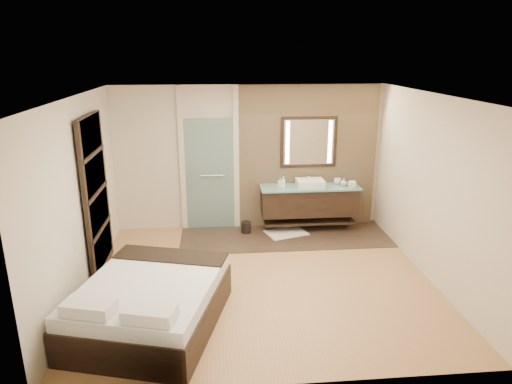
{
  "coord_description": "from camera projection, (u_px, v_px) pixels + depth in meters",
  "views": [
    {
      "loc": [
        -0.63,
        -6.08,
        3.27
      ],
      "look_at": [
        -0.03,
        0.6,
        1.19
      ],
      "focal_mm": 32.0,
      "sensor_mm": 36.0,
      "label": 1
    }
  ],
  "objects": [
    {
      "name": "shoji_partition",
      "position": [
        96.0,
        195.0,
        6.81
      ],
      "size": [
        0.06,
        1.2,
        2.4
      ],
      "color": "black",
      "rests_on": "floor"
    },
    {
      "name": "vanity",
      "position": [
        309.0,
        201.0,
        8.56
      ],
      "size": [
        1.85,
        0.55,
        0.88
      ],
      "color": "black",
      "rests_on": "stone_wall"
    },
    {
      "name": "soap_bottle_a",
      "position": [
        283.0,
        182.0,
        8.34
      ],
      "size": [
        0.11,
        0.11,
        0.22
      ],
      "primitive_type": "imported",
      "rotation": [
        0.0,
        0.0,
        0.34
      ],
      "color": "white",
      "rests_on": "vanity"
    },
    {
      "name": "waste_bin",
      "position": [
        246.0,
        227.0,
        8.53
      ],
      "size": [
        0.19,
        0.19,
        0.22
      ],
      "primitive_type": "cylinder",
      "rotation": [
        0.0,
        0.0,
        -0.07
      ],
      "color": "black",
      "rests_on": "floor"
    },
    {
      "name": "stone_wall",
      "position": [
        308.0,
        157.0,
        8.61
      ],
      "size": [
        2.6,
        0.08,
        2.7
      ],
      "primitive_type": "cube",
      "color": "tan",
      "rests_on": "floor"
    },
    {
      "name": "tile_strip",
      "position": [
        285.0,
        237.0,
        8.38
      ],
      "size": [
        3.8,
        1.3,
        0.01
      ],
      "primitive_type": "cube",
      "color": "#33231C",
      "rests_on": "floor"
    },
    {
      "name": "cup",
      "position": [
        337.0,
        181.0,
        8.61
      ],
      "size": [
        0.17,
        0.17,
        0.11
      ],
      "primitive_type": "imported",
      "rotation": [
        0.0,
        0.0,
        0.27
      ],
      "color": "white",
      "rests_on": "vanity"
    },
    {
      "name": "frosted_door",
      "position": [
        210.0,
        170.0,
        8.5
      ],
      "size": [
        1.1,
        0.12,
        2.7
      ],
      "color": "#A1CCC3",
      "rests_on": "floor"
    },
    {
      "name": "soap_bottle_c",
      "position": [
        344.0,
        182.0,
        8.48
      ],
      "size": [
        0.14,
        0.14,
        0.15
      ],
      "primitive_type": "imported",
      "rotation": [
        0.0,
        0.0,
        0.3
      ],
      "color": "silver",
      "rests_on": "vanity"
    },
    {
      "name": "mirror_unit",
      "position": [
        309.0,
        142.0,
        8.47
      ],
      "size": [
        1.06,
        0.04,
        0.96
      ],
      "color": "black",
      "rests_on": "stone_wall"
    },
    {
      "name": "soap_bottle_b",
      "position": [
        280.0,
        183.0,
        8.38
      ],
      "size": [
        0.09,
        0.09,
        0.18
      ],
      "primitive_type": "imported",
      "rotation": [
        0.0,
        0.0,
        0.14
      ],
      "color": "#B2B2B2",
      "rests_on": "vanity"
    },
    {
      "name": "tissue_box",
      "position": [
        352.0,
        184.0,
        8.43
      ],
      "size": [
        0.13,
        0.13,
        0.1
      ],
      "primitive_type": "cube",
      "rotation": [
        0.0,
        0.0,
        -0.1
      ],
      "color": "silver",
      "rests_on": "vanity"
    },
    {
      "name": "floor",
      "position": [
        261.0,
        280.0,
        6.81
      ],
      "size": [
        5.0,
        5.0,
        0.0
      ],
      "primitive_type": "plane",
      "color": "#A48144",
      "rests_on": "ground"
    },
    {
      "name": "bed",
      "position": [
        151.0,
        303.0,
        5.58
      ],
      "size": [
        2.02,
        2.29,
        0.75
      ],
      "rotation": [
        0.0,
        0.0,
        -0.27
      ],
      "color": "black",
      "rests_on": "floor"
    },
    {
      "name": "bath_mat",
      "position": [
        286.0,
        233.0,
        8.52
      ],
      "size": [
        0.84,
        0.7,
        0.02
      ],
      "primitive_type": "cube",
      "rotation": [
        0.0,
        0.0,
        0.32
      ],
      "color": "white",
      "rests_on": "floor"
    }
  ]
}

